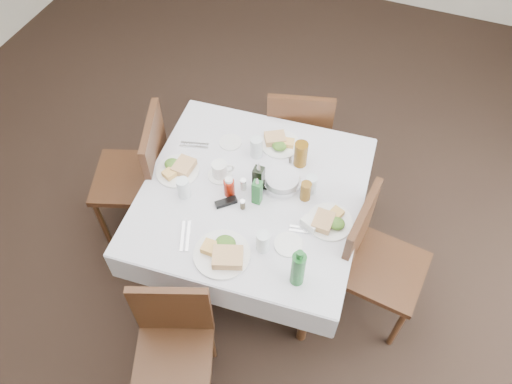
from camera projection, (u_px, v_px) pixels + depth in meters
ground_plane at (225, 241)px, 3.60m from camera, size 7.00×7.00×0.00m
room_shell at (206, 41)px, 2.24m from camera, size 6.04×7.04×2.80m
dining_table at (252, 200)px, 2.98m from camera, size 1.37×1.37×0.76m
chair_north at (299, 130)px, 3.54m from camera, size 0.54×0.54×0.93m
chair_south at (174, 339)px, 2.65m from camera, size 0.53×0.53×0.87m
chair_east at (372, 256)px, 2.90m from camera, size 0.50×0.50×0.96m
chair_west at (142, 170)px, 3.27m from camera, size 0.59×0.59×0.99m
meal_north at (279, 143)px, 3.12m from camera, size 0.25×0.25×0.05m
meal_south at (223, 253)px, 2.64m from camera, size 0.31×0.31×0.07m
meal_east at (329, 221)px, 2.76m from camera, size 0.26×0.26×0.06m
meal_west at (178, 169)px, 2.99m from camera, size 0.26×0.26×0.06m
side_plate_a at (230, 142)px, 3.15m from camera, size 0.14×0.14×0.01m
side_plate_b at (289, 244)px, 2.69m from camera, size 0.16×0.16×0.01m
water_n at (256, 147)px, 3.03m from camera, size 0.08×0.08×0.14m
water_s at (263, 242)px, 2.63m from camera, size 0.07×0.07×0.14m
water_e at (311, 185)px, 2.87m from camera, size 0.07×0.07×0.13m
water_w at (183, 188)px, 2.85m from camera, size 0.07×0.07×0.14m
iced_tea_a at (301, 154)px, 2.98m from camera, size 0.08×0.08×0.17m
iced_tea_b at (306, 191)px, 2.84m from camera, size 0.06×0.06×0.13m
bread_basket at (282, 181)px, 2.92m from camera, size 0.22×0.22×0.07m
oil_cruet_dark at (259, 179)px, 2.84m from camera, size 0.06×0.06×0.24m
oil_cruet_green at (257, 191)px, 2.80m from camera, size 0.05×0.05×0.21m
ketchup_bottle at (229, 187)px, 2.86m from camera, size 0.06×0.06×0.14m
salt_shaker at (243, 185)px, 2.90m from camera, size 0.04×0.04×0.08m
pepper_shaker at (243, 204)px, 2.82m from camera, size 0.03×0.03×0.07m
coffee_mug at (220, 170)px, 2.95m from camera, size 0.15×0.15×0.11m
sunglasses at (226, 202)px, 2.85m from camera, size 0.12×0.12×0.03m
green_bottle at (298, 268)px, 2.47m from camera, size 0.07×0.07×0.28m
sugar_caddy at (310, 224)px, 2.75m from camera, size 0.11×0.09×0.05m
cutlery_n at (292, 152)px, 3.10m from camera, size 0.12×0.20×0.01m
cutlery_s at (185, 236)px, 2.72m from camera, size 0.12×0.20×0.01m
cutlery_e at (304, 230)px, 2.75m from camera, size 0.17×0.07×0.01m
cutlery_w at (194, 145)px, 3.13m from camera, size 0.19×0.09×0.01m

